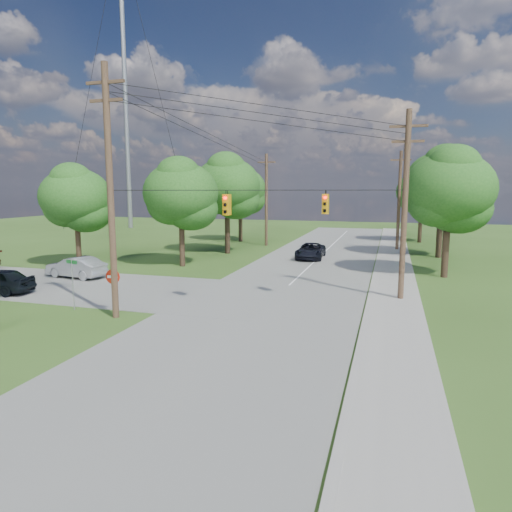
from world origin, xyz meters
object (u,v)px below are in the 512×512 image
(pole_sw, at_px, (110,190))
(do_not_enter_sign, at_px, (113,281))
(car_cross_silver, at_px, (76,267))
(car_main_north, at_px, (311,251))
(pole_north_e, at_px, (399,200))
(pole_north_w, at_px, (266,199))
(pole_ne, at_px, (405,203))

(pole_sw, height_order, do_not_enter_sign, pole_sw)
(car_cross_silver, xyz_separation_m, do_not_enter_sign, (7.93, -7.31, 0.89))
(pole_sw, bearing_deg, car_cross_silver, 136.81)
(car_main_north, bearing_deg, car_cross_silver, -138.50)
(car_main_north, bearing_deg, pole_north_e, 45.86)
(pole_sw, relative_size, pole_north_w, 1.20)
(pole_sw, xyz_separation_m, car_main_north, (5.98, 21.40, -5.51))
(pole_ne, distance_m, pole_north_e, 22.00)
(pole_ne, relative_size, car_main_north, 2.11)
(car_cross_silver, height_order, car_main_north, car_cross_silver)
(pole_north_w, xyz_separation_m, car_main_north, (6.38, -8.20, -4.41))
(pole_ne, xyz_separation_m, pole_north_e, (-0.00, 22.00, -0.34))
(pole_sw, distance_m, pole_ne, 15.51)
(pole_north_e, relative_size, car_cross_silver, 2.21)
(pole_ne, xyz_separation_m, do_not_enter_sign, (-13.99, -7.00, -3.80))
(pole_sw, bearing_deg, car_main_north, 74.39)
(pole_ne, height_order, pole_north_e, pole_ne)
(pole_north_w, bearing_deg, pole_north_e, 0.00)
(pole_north_w, xyz_separation_m, do_not_enter_sign, (-0.09, -29.00, -3.47))
(car_main_north, bearing_deg, pole_sw, -107.23)
(pole_sw, distance_m, car_cross_silver, 12.78)
(pole_ne, height_order, pole_north_w, pole_ne)
(car_main_north, xyz_separation_m, do_not_enter_sign, (-6.47, -20.80, 0.94))
(pole_sw, distance_m, do_not_enter_sign, 4.63)
(pole_north_e, xyz_separation_m, pole_north_w, (-13.90, 0.00, 0.00))
(pole_ne, bearing_deg, do_not_enter_sign, -153.41)
(do_not_enter_sign, bearing_deg, pole_north_w, 82.99)
(pole_sw, height_order, pole_ne, pole_sw)
(pole_north_e, bearing_deg, pole_north_w, 180.00)
(pole_ne, xyz_separation_m, car_main_north, (-7.52, 13.80, -4.75))
(car_main_north, height_order, do_not_enter_sign, do_not_enter_sign)
(pole_sw, bearing_deg, do_not_enter_sign, 129.45)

